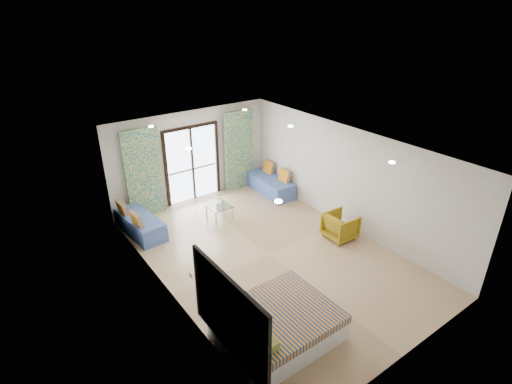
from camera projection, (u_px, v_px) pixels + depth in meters
floor at (269, 254)px, 9.54m from camera, size 5.00×7.50×0.01m
ceiling at (271, 147)px, 8.36m from camera, size 5.00×7.50×0.01m
wall_back at (191, 156)px, 11.68m from camera, size 5.00×0.01×2.70m
wall_front at (417, 294)px, 6.22m from camera, size 5.00×0.01×2.70m
wall_left at (166, 239)px, 7.63m from camera, size 0.01×7.50×2.70m
wall_right at (346, 178)px, 10.27m from camera, size 0.01×7.50×2.70m
balcony_door at (192, 159)px, 11.70m from camera, size 1.76×0.08×2.28m
balcony_rail at (193, 169)px, 11.84m from camera, size 1.52×0.03×0.04m
curtain_left at (144, 173)px, 10.78m from camera, size 1.00×0.10×2.50m
curtain_right at (239, 150)px, 12.42m from camera, size 1.00×0.10×2.50m
downlight_a at (278, 201)px, 6.18m from camera, size 0.12×0.12×0.02m
downlight_b at (392, 162)px, 7.66m from camera, size 0.12×0.12×0.02m
downlight_c at (189, 149)px, 8.36m from camera, size 0.12×0.12×0.02m
downlight_d at (290, 126)px, 9.85m from camera, size 0.12×0.12×0.02m
downlight_e at (151, 126)px, 9.82m from camera, size 0.12×0.12×0.02m
downlight_f at (245, 110)px, 11.30m from camera, size 0.12×0.12×0.02m
headboard at (229, 315)px, 6.22m from camera, size 0.06×2.10×1.50m
switch_plate at (191, 275)px, 7.13m from camera, size 0.02×0.10×0.10m
bed at (277, 325)px, 7.07m from camera, size 1.99×1.62×0.69m
daybed_left at (139, 224)px, 10.30m from camera, size 0.82×1.77×0.85m
daybed_right at (270, 184)px, 12.48m from camera, size 0.77×1.79×0.87m
coffee_table at (219, 207)px, 10.94m from camera, size 0.60×0.60×0.69m
vase at (219, 204)px, 10.84m from camera, size 0.20×0.20×0.17m
armchair at (341, 225)px, 10.05m from camera, size 0.70×0.74×0.74m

